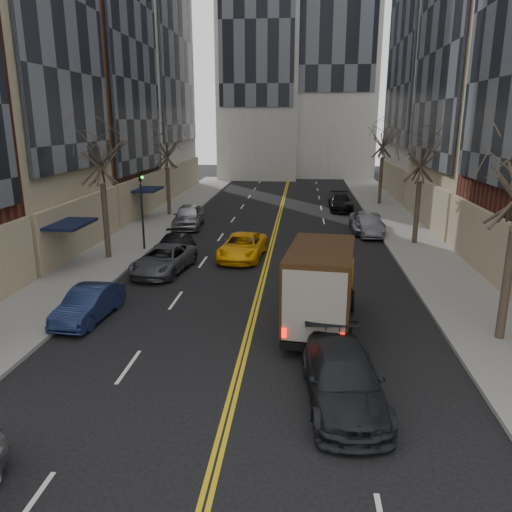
{
  "coord_description": "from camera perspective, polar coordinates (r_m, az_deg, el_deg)",
  "views": [
    {
      "loc": [
        1.81,
        -5.78,
        7.51
      ],
      "look_at": [
        0.02,
        13.51,
        2.2
      ],
      "focal_mm": 35.0,
      "sensor_mm": 36.0,
      "label": 1
    }
  ],
  "objects": [
    {
      "name": "parked_rt_a",
      "position": [
        34.11,
        12.79,
        3.36
      ],
      "size": [
        1.51,
        4.03,
        1.31
      ],
      "primitive_type": "imported",
      "rotation": [
        0.0,
        0.0,
        0.03
      ],
      "color": "#4E5056",
      "rests_on": "ground"
    },
    {
      "name": "tree_lf_mid",
      "position": [
        27.89,
        -17.49,
        12.77
      ],
      "size": [
        3.2,
        3.2,
        8.91
      ],
      "color": "#382D23",
      "rests_on": "sidewalk_left"
    },
    {
      "name": "streetwall_left",
      "position": [
        41.69,
        -22.87,
        25.37
      ],
      "size": [
        14.0,
        49.5,
        36.0
      ],
      "color": "#562319",
      "rests_on": "ground"
    },
    {
      "name": "tree_lf_far",
      "position": [
        40.23,
        -10.25,
        12.98
      ],
      "size": [
        3.2,
        3.2,
        8.12
      ],
      "color": "#382D23",
      "rests_on": "sidewalk_left"
    },
    {
      "name": "parked_rt_c",
      "position": [
        43.52,
        9.64,
        6.1
      ],
      "size": [
        1.94,
        4.75,
        1.38
      ],
      "primitive_type": "imported",
      "rotation": [
        0.0,
        0.0,
        -0.0
      ],
      "color": "black",
      "rests_on": "ground"
    },
    {
      "name": "sidewalk_right",
      "position": [
        34.37,
        17.27,
        2.14
      ],
      "size": [
        4.0,
        66.0,
        0.15
      ],
      "primitive_type": "cube",
      "color": "slate",
      "rests_on": "ground"
    },
    {
      "name": "sidewalk_left",
      "position": [
        35.31,
        -12.66,
        2.8
      ],
      "size": [
        4.0,
        66.0,
        0.15
      ],
      "primitive_type": "cube",
      "color": "slate",
      "rests_on": "ground"
    },
    {
      "name": "taxi",
      "position": [
        27.82,
        -1.55,
        1.1
      ],
      "size": [
        2.59,
        4.99,
        1.34
      ],
      "primitive_type": "imported",
      "rotation": [
        0.0,
        0.0,
        -0.08
      ],
      "color": "#FBB40A",
      "rests_on": "ground"
    },
    {
      "name": "ups_truck",
      "position": [
        18.44,
        7.44,
        -3.45
      ],
      "size": [
        2.91,
        6.06,
        3.2
      ],
      "rotation": [
        0.0,
        0.0,
        -0.12
      ],
      "color": "black",
      "rests_on": "ground"
    },
    {
      "name": "parked_rt_b",
      "position": [
        35.29,
        12.55,
        3.77
      ],
      "size": [
        2.35,
        4.83,
        1.32
      ],
      "primitive_type": "imported",
      "rotation": [
        0.0,
        0.0,
        -0.03
      ],
      "color": "#929599",
      "rests_on": "ground"
    },
    {
      "name": "parked_lf_c",
      "position": [
        25.67,
        -10.5,
        -0.4
      ],
      "size": [
        2.82,
        5.01,
        1.32
      ],
      "primitive_type": "imported",
      "rotation": [
        0.0,
        0.0,
        -0.13
      ],
      "color": "#494B50",
      "rests_on": "ground"
    },
    {
      "name": "traffic_signal",
      "position": [
        29.63,
        -12.92,
        5.83
      ],
      "size": [
        0.29,
        0.26,
        4.7
      ],
      "color": "black",
      "rests_on": "sidewalk_left"
    },
    {
      "name": "parked_lf_b",
      "position": [
        20.38,
        -18.58,
        -5.21
      ],
      "size": [
        1.64,
        3.96,
        1.28
      ],
      "primitive_type": "imported",
      "rotation": [
        0.0,
        0.0,
        -0.07
      ],
      "color": "#131D3D",
      "rests_on": "ground"
    },
    {
      "name": "pedestrian",
      "position": [
        19.0,
        4.26,
        -4.97
      ],
      "size": [
        0.5,
        0.72,
        1.87
      ],
      "primitive_type": "imported",
      "rotation": [
        0.0,
        0.0,
        1.66
      ],
      "color": "black",
      "rests_on": "ground"
    },
    {
      "name": "tree_rt_far",
      "position": [
        46.31,
        14.43,
        13.92
      ],
      "size": [
        3.2,
        3.2,
        9.11
      ],
      "color": "#382D23",
      "rests_on": "sidewalk_right"
    },
    {
      "name": "parked_lf_e",
      "position": [
        36.22,
        -7.73,
        4.55
      ],
      "size": [
        2.34,
        4.98,
        1.65
      ],
      "primitive_type": "imported",
      "rotation": [
        0.0,
        0.0,
        0.08
      ],
      "color": "#95979C",
      "rests_on": "ground"
    },
    {
      "name": "observer_sedan",
      "position": [
        14.13,
        9.93,
        -13.66
      ],
      "size": [
        2.42,
        5.08,
        1.43
      ],
      "rotation": [
        0.0,
        0.0,
        0.09
      ],
      "color": "black",
      "rests_on": "ground"
    },
    {
      "name": "parked_lf_d",
      "position": [
        27.56,
        -9.38,
        0.8
      ],
      "size": [
        2.26,
        4.89,
        1.39
      ],
      "primitive_type": "imported",
      "rotation": [
        0.0,
        0.0,
        0.07
      ],
      "color": "black",
      "rests_on": "ground"
    },
    {
      "name": "tree_rt_mid",
      "position": [
        31.59,
        18.52,
        12.13
      ],
      "size": [
        3.2,
        3.2,
        8.32
      ],
      "color": "#382D23",
      "rests_on": "sidewalk_right"
    }
  ]
}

